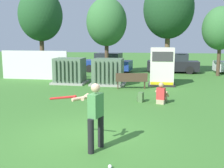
% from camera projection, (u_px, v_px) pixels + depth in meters
% --- Properties ---
extents(ground_plane, '(96.00, 96.00, 0.00)m').
position_uv_depth(ground_plane, '(84.00, 137.00, 7.92)').
color(ground_plane, '#3D752D').
extents(fence_panel, '(4.80, 0.12, 2.00)m').
position_uv_depth(fence_panel, '(34.00, 65.00, 19.05)').
color(fence_panel, silver).
rests_on(fence_panel, ground).
extents(transformer_west, '(2.10, 1.70, 1.62)m').
position_uv_depth(transformer_west, '(70.00, 71.00, 17.30)').
color(transformer_west, '#9E9B93').
rests_on(transformer_west, ground).
extents(transformer_mid_west, '(2.10, 1.70, 1.62)m').
position_uv_depth(transformer_mid_west, '(108.00, 72.00, 16.80)').
color(transformer_mid_west, '#9E9B93').
rests_on(transformer_mid_west, ground).
extents(generator_enclosure, '(1.60, 1.40, 2.30)m').
position_uv_depth(generator_enclosure, '(162.00, 67.00, 16.58)').
color(generator_enclosure, '#262626').
rests_on(generator_enclosure, ground).
extents(park_bench, '(1.84, 0.66, 0.92)m').
position_uv_depth(park_bench, '(131.00, 80.00, 15.43)').
color(park_bench, '#4C3828').
rests_on(park_bench, ground).
extents(batter, '(1.59, 0.81, 1.74)m').
position_uv_depth(batter, '(94.00, 113.00, 6.89)').
color(batter, black).
rests_on(batter, ground).
extents(sports_ball, '(0.09, 0.09, 0.09)m').
position_uv_depth(sports_ball, '(110.00, 167.00, 6.00)').
color(sports_ball, white).
rests_on(sports_ball, ground).
extents(seated_spectator, '(0.64, 0.78, 0.96)m').
position_uv_depth(seated_spectator, '(161.00, 95.00, 11.98)').
color(seated_spectator, tan).
rests_on(seated_spectator, ground).
extents(backpack, '(0.31, 0.35, 0.44)m').
position_uv_depth(backpack, '(141.00, 97.00, 12.29)').
color(backpack, '#4C723F').
rests_on(backpack, ground).
extents(tree_left, '(3.62, 3.62, 6.91)m').
position_uv_depth(tree_left, '(41.00, 15.00, 22.48)').
color(tree_left, brown).
rests_on(tree_left, ground).
extents(tree_center_left, '(3.11, 3.11, 5.94)m').
position_uv_depth(tree_center_left, '(107.00, 22.00, 20.92)').
color(tree_center_left, '#4C3828').
rests_on(tree_center_left, ground).
extents(tree_center_right, '(3.88, 3.88, 7.42)m').
position_uv_depth(tree_center_right, '(169.00, 9.00, 20.99)').
color(tree_center_right, brown).
rests_on(tree_center_right, ground).
extents(tree_right, '(2.73, 2.73, 5.22)m').
position_uv_depth(tree_right, '(221.00, 28.00, 20.41)').
color(tree_right, '#4C3828').
rests_on(tree_right, ground).
extents(parked_car_leftmost, '(4.29, 2.10, 1.62)m').
position_uv_depth(parked_car_leftmost, '(52.00, 62.00, 24.92)').
color(parked_car_leftmost, black).
rests_on(parked_car_leftmost, ground).
extents(parked_car_left_of_center, '(4.36, 2.26, 1.62)m').
position_uv_depth(parked_car_left_of_center, '(107.00, 63.00, 23.43)').
color(parked_car_left_of_center, navy).
rests_on(parked_car_left_of_center, ground).
extents(parked_car_right_of_center, '(4.22, 1.96, 1.62)m').
position_uv_depth(parked_car_right_of_center, '(173.00, 64.00, 22.84)').
color(parked_car_right_of_center, black).
rests_on(parked_car_right_of_center, ground).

